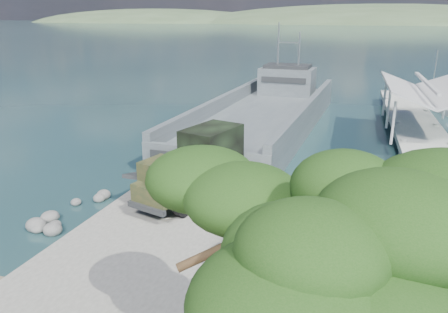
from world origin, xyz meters
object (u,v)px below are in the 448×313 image
pier (422,129)px  sailboat_far (430,102)px  military_truck (198,164)px  landing_craft (263,120)px  soldier (152,201)px  sailboat_near (447,110)px  overhang_tree (307,245)px

pier → sailboat_far: size_ratio=6.64×
pier → military_truck: 20.26m
landing_craft → soldier: bearing=-89.9°
military_truck → soldier: military_truck is taller
sailboat_near → overhang_tree: bearing=-119.4°
pier → sailboat_near: bearing=72.9°
pier → military_truck: (-13.74, -14.87, 0.70)m
soldier → military_truck: bearing=52.2°
landing_craft → sailboat_near: size_ratio=5.41×
landing_craft → overhang_tree: (6.87, -31.63, 5.12)m
landing_craft → soldier: landing_craft is taller
sailboat_near → sailboat_far: bearing=89.0°
sailboat_far → overhang_tree: size_ratio=0.81×
sailboat_near → sailboat_far: (-1.05, 4.18, 0.01)m
military_truck → overhang_tree: overhang_tree is taller
pier → military_truck: size_ratio=5.42×
pier → landing_craft: landing_craft is taller
military_truck → sailboat_far: sailboat_far is taller
military_truck → overhang_tree: bearing=-45.3°
military_truck → overhang_tree: size_ratio=0.99×
landing_craft → military_truck: size_ratio=4.33×
landing_craft → soldier: size_ratio=17.57×
pier → overhang_tree: (-6.49, -28.97, 4.36)m
landing_craft → overhang_tree: size_ratio=4.29×
soldier → sailboat_far: bearing=42.8°
military_truck → landing_craft: bearing=106.3°
soldier → sailboat_near: (19.50, 33.74, -1.15)m
military_truck → sailboat_far: 38.37m
landing_craft → sailboat_far: landing_craft is taller
soldier → overhang_tree: overhang_tree is taller
landing_craft → sailboat_near: (18.02, 12.46, -0.50)m
pier → soldier: pier is taller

